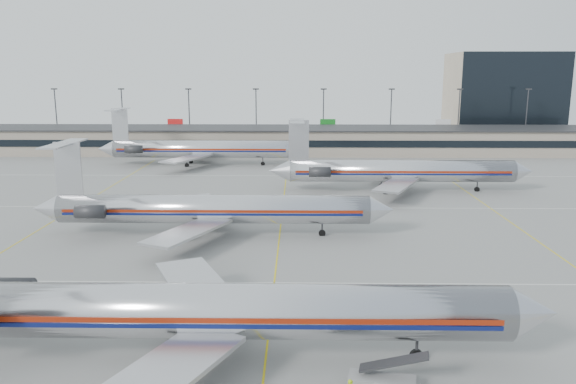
{
  "coord_description": "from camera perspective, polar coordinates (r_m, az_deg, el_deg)",
  "views": [
    {
      "loc": [
        2.11,
        -39.08,
        18.94
      ],
      "look_at": [
        0.94,
        29.59,
        4.5
      ],
      "focal_mm": 35.0,
      "sensor_mm": 36.0,
      "label": 1
    }
  ],
  "objects": [
    {
      "name": "jet_foreground",
      "position": [
        38.72,
        -9.49,
        -11.75
      ],
      "size": [
        46.57,
        27.42,
        12.19
      ],
      "color": "silver",
      "rests_on": "ground"
    },
    {
      "name": "light_mast_row",
      "position": [
        151.45,
        0.17,
        7.95
      ],
      "size": [
        163.6,
        0.4,
        15.28
      ],
      "color": "#38383D",
      "rests_on": "ground"
    },
    {
      "name": "belt_loader",
      "position": [
        36.63,
        9.67,
        -18.21
      ],
      "size": [
        4.95,
        2.25,
        2.54
      ],
      "rotation": [
        0.0,
        0.0,
        -0.2
      ],
      "color": "gray",
      "rests_on": "ground"
    },
    {
      "name": "jet_back_row",
      "position": [
        120.44,
        -9.14,
        4.36
      ],
      "size": [
        44.06,
        27.1,
        12.05
      ],
      "color": "silver",
      "rests_on": "ground"
    },
    {
      "name": "jet_second_row",
      "position": [
        67.42,
        -8.31,
        -1.69
      ],
      "size": [
        43.16,
        25.41,
        11.3
      ],
      "color": "silver",
      "rests_on": "ground"
    },
    {
      "name": "apron_markings",
      "position": [
        52.65,
        -1.41,
        -9.2
      ],
      "size": [
        160.0,
        0.15,
        0.02
      ],
      "primitive_type": "cube",
      "color": "silver",
      "rests_on": "ground"
    },
    {
      "name": "terminal",
      "position": [
        137.98,
        0.09,
        5.31
      ],
      "size": [
        162.0,
        17.0,
        6.25
      ],
      "color": "gray",
      "rests_on": "ground"
    },
    {
      "name": "jet_third_row",
      "position": [
        93.77,
        10.89,
        2.14
      ],
      "size": [
        43.22,
        26.59,
        11.82
      ],
      "color": "silver",
      "rests_on": "ground"
    },
    {
      "name": "ground",
      "position": [
        43.49,
        -1.96,
        -13.96
      ],
      "size": [
        260.0,
        260.0,
        0.0
      ],
      "primitive_type": "plane",
      "color": "gray",
      "rests_on": "ground"
    },
    {
      "name": "distant_building",
      "position": [
        177.61,
        20.95,
        9.03
      ],
      "size": [
        30.0,
        20.0,
        25.0
      ],
      "primitive_type": "cube",
      "color": "tan",
      "rests_on": "ground"
    }
  ]
}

